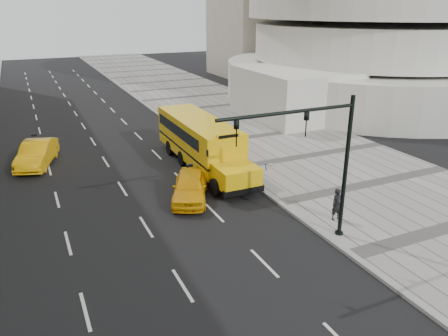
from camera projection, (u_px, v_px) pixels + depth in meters
name	position (u px, v px, depth m)	size (l,w,h in m)	color
ground	(140.00, 186.00, 25.09)	(140.00, 140.00, 0.00)	black
sidewalk_museum	(312.00, 156.00, 29.80)	(12.00, 140.00, 0.15)	gray
curb_museum	(233.00, 169.00, 27.44)	(0.30, 140.00, 0.15)	gray
school_bus	(200.00, 139.00, 27.74)	(2.96, 11.56, 3.19)	yellow
taxi_near	(190.00, 186.00, 23.12)	(1.75, 4.35, 1.48)	#F5AC0A
taxi_far	(37.00, 154.00, 28.00)	(1.68, 4.81, 1.59)	#F5AC0A
pedestrian	(337.00, 204.00, 20.57)	(0.57, 0.38, 1.57)	black
traffic_signal	(320.00, 155.00, 17.60)	(6.18, 0.36, 6.40)	black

